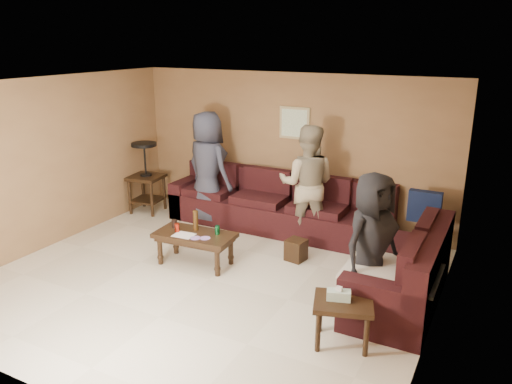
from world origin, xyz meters
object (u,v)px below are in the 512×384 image
Objects in this scene: waste_bin at (296,250)px; side_table_right at (342,307)px; person_right at (371,243)px; end_table_left at (146,176)px; sectional_sofa at (311,229)px; coffee_table at (195,238)px; person_middle at (307,184)px; person_left at (208,167)px.

side_table_right is at bearing -53.53° from waste_bin.
side_table_right is at bearing -158.54° from person_right.
end_table_left is 4.70m from person_right.
sectional_sofa reaches higher than waste_bin.
person_right is (4.46, -1.49, 0.16)m from end_table_left.
person_right reaches higher than waste_bin.
person_right is (2.45, -0.06, 0.43)m from coffee_table.
person_middle is at bearing 66.85° from person_right.
sectional_sofa is 1.82m from person_right.
coffee_table is 1.90m from person_middle.
person_middle is at bearing 1.73° from end_table_left.
person_middle is 1.10× the size of person_right.
person_right is (1.42, -1.58, -0.09)m from person_middle.
end_table_left reaches higher than sectional_sofa.
sectional_sofa is at bearing 108.42° from person_middle.
sectional_sofa is at bearing 44.17° from coffee_table.
person_left is 1.80m from person_middle.
side_table_right is at bearing 159.98° from person_left.
sectional_sofa is 2.37m from side_table_right.
coffee_table is at bearing -35.41° from end_table_left.
person_right is at bearing -33.39° from waste_bin.
person_middle is (-1.37, 2.39, 0.49)m from side_table_right.
side_table_right is at bearing -27.52° from end_table_left.
end_table_left is at bearing 175.98° from sectional_sofa.
person_middle is (-0.21, 0.32, 0.58)m from sectional_sofa.
side_table_right is at bearing -60.67° from sectional_sofa.
sectional_sofa is 2.13m from person_left.
sectional_sofa reaches higher than coffee_table.
person_left is at bearing 142.66° from side_table_right.
sectional_sofa is 2.57× the size of person_middle.
coffee_table is at bearing -135.83° from sectional_sofa.
person_left reaches higher than person_middle.
person_left reaches higher than side_table_right.
person_right is at bearing -46.18° from sectional_sofa.
person_middle is at bearing -163.70° from person_left.
sectional_sofa is 6.56× the size of side_table_right.
person_right is (0.05, 0.81, 0.40)m from side_table_right.
waste_bin is at bearing 126.47° from side_table_right.
sectional_sofa is 4.11× the size of coffee_table.
person_left is at bearing 158.23° from waste_bin.
person_middle reaches higher than coffee_table.
side_table_right is 4.02m from person_left.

